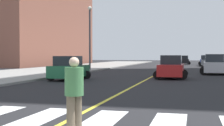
% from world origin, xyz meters
% --- Properties ---
extents(sidewalk_kerb_west, '(10.00, 120.00, 0.15)m').
position_xyz_m(sidewalk_kerb_west, '(-12.20, 20.00, 0.07)').
color(sidewalk_kerb_west, gray).
rests_on(sidewalk_kerb_west, ground).
extents(crosswalk_paint, '(13.50, 4.00, 0.01)m').
position_xyz_m(crosswalk_paint, '(0.00, 4.00, 0.01)').
color(crosswalk_paint, silver).
rests_on(crosswalk_paint, ground).
extents(lane_divider_paint, '(0.16, 80.00, 0.01)m').
position_xyz_m(lane_divider_paint, '(0.00, 40.00, 0.01)').
color(lane_divider_paint, yellow).
rests_on(lane_divider_paint, ground).
extents(low_rise_brick_west, '(16.00, 32.00, 17.93)m').
position_xyz_m(low_rise_brick_west, '(-27.47, 50.75, 8.96)').
color(low_rise_brick_west, '#915443').
rests_on(low_rise_brick_west, ground).
extents(car_silver_nearest, '(2.71, 4.27, 1.89)m').
position_xyz_m(car_silver_nearest, '(5.23, 27.37, 0.88)').
color(car_silver_nearest, '#B7B7BC').
rests_on(car_silver_nearest, ground).
extents(car_gray_second, '(2.55, 3.99, 1.75)m').
position_xyz_m(car_gray_second, '(5.44, 49.53, 0.82)').
color(car_gray_second, slate).
rests_on(car_gray_second, ground).
extents(car_blue_third, '(2.58, 4.07, 1.80)m').
position_xyz_m(car_blue_third, '(5.48, 56.17, 0.84)').
color(car_blue_third, '#2D479E').
rests_on(car_blue_third, ground).
extents(car_black_fourth, '(2.50, 3.93, 1.73)m').
position_xyz_m(car_black_fourth, '(1.61, 59.23, 0.81)').
color(car_black_fourth, black).
rests_on(car_black_fourth, ground).
extents(car_red_fifth, '(2.50, 4.00, 1.79)m').
position_xyz_m(car_red_fifth, '(1.67, 21.04, 0.84)').
color(car_red_fifth, red).
rests_on(car_red_fifth, ground).
extents(car_green_sixth, '(2.48, 3.92, 1.73)m').
position_xyz_m(car_green_sixth, '(-5.42, 17.70, 0.81)').
color(car_green_sixth, '#236B42').
rests_on(car_green_sixth, ground).
extents(pedestrian_crossing, '(0.43, 0.43, 1.75)m').
position_xyz_m(pedestrian_crossing, '(0.67, 3.00, 0.97)').
color(pedestrian_crossing, brown).
rests_on(pedestrian_crossing, ground).
extents(street_lamp, '(0.44, 0.44, 7.26)m').
position_xyz_m(street_lamp, '(-8.22, 30.95, 4.44)').
color(street_lamp, '#38383D').
rests_on(street_lamp, sidewalk_kerb_west).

